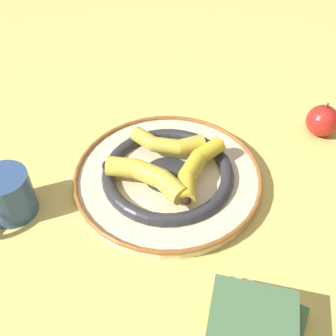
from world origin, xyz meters
name	(u,v)px	position (x,y,z in m)	size (l,w,h in m)	color
ground_plane	(187,189)	(0.00, 0.00, 0.00)	(2.80, 2.80, 0.00)	#E5CC6B
decorative_bowl	(168,176)	(-0.02, -0.04, 0.02)	(0.39, 0.39, 0.04)	beige
banana_a	(166,143)	(-0.08, -0.04, 0.06)	(0.09, 0.17, 0.03)	gold
banana_b	(197,166)	(-0.01, 0.02, 0.06)	(0.17, 0.13, 0.03)	yellow
banana_c	(149,176)	(0.01, -0.08, 0.06)	(0.14, 0.17, 0.04)	yellow
coffee_mug	(7,195)	(0.02, -0.35, 0.05)	(0.13, 0.11, 0.09)	#335184
apple	(322,121)	(-0.14, 0.34, 0.04)	(0.07, 0.07, 0.09)	red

